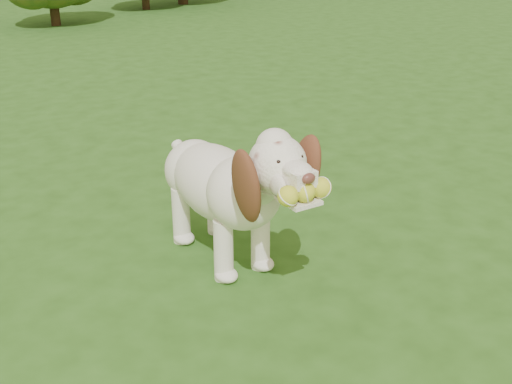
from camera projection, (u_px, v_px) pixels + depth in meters
ground at (153, 293)px, 3.08m from camera, size 80.00×80.00×0.00m
dog at (228, 183)px, 3.18m from camera, size 0.45×1.29×0.84m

